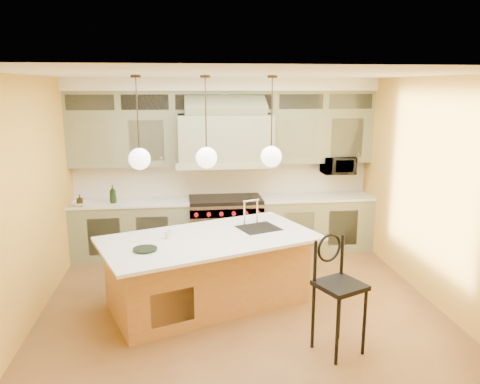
{
  "coord_description": "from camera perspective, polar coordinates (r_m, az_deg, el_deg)",
  "views": [
    {
      "loc": [
        -0.69,
        -5.38,
        2.77
      ],
      "look_at": [
        0.07,
        0.7,
        1.38
      ],
      "focal_mm": 35.0,
      "sensor_mm": 36.0,
      "label": 1
    }
  ],
  "objects": [
    {
      "name": "floor",
      "position": [
        6.09,
        0.2,
        -14.25
      ],
      "size": [
        5.0,
        5.0,
        0.0
      ],
      "primitive_type": "plane",
      "color": "brown",
      "rests_on": "ground"
    },
    {
      "name": "ceiling",
      "position": [
        5.43,
        0.22,
        14.16
      ],
      "size": [
        5.0,
        5.0,
        0.0
      ],
      "primitive_type": "plane",
      "rotation": [
        3.14,
        0.0,
        0.0
      ],
      "color": "white",
      "rests_on": "wall_back"
    },
    {
      "name": "wall_back",
      "position": [
        8.02,
        -2.05,
        3.3
      ],
      "size": [
        5.0,
        0.0,
        5.0
      ],
      "primitive_type": "plane",
      "rotation": [
        1.57,
        0.0,
        0.0
      ],
      "color": "gold",
      "rests_on": "ground"
    },
    {
      "name": "wall_front",
      "position": [
        3.24,
        5.91,
        -11.26
      ],
      "size": [
        5.0,
        0.0,
        5.0
      ],
      "primitive_type": "plane",
      "rotation": [
        -1.57,
        0.0,
        0.0
      ],
      "color": "gold",
      "rests_on": "ground"
    },
    {
      "name": "wall_left",
      "position": [
        5.83,
        -24.96,
        -1.51
      ],
      "size": [
        0.0,
        5.0,
        5.0
      ],
      "primitive_type": "plane",
      "rotation": [
        1.57,
        0.0,
        1.57
      ],
      "color": "gold",
      "rests_on": "ground"
    },
    {
      "name": "wall_right",
      "position": [
        6.39,
        23.03,
        -0.16
      ],
      "size": [
        0.0,
        5.0,
        5.0
      ],
      "primitive_type": "plane",
      "rotation": [
        1.57,
        0.0,
        -1.57
      ],
      "color": "gold",
      "rests_on": "ground"
    },
    {
      "name": "back_cabinetry",
      "position": [
        7.77,
        -1.87,
        2.84
      ],
      "size": [
        5.0,
        0.77,
        2.9
      ],
      "color": "gray",
      "rests_on": "floor"
    },
    {
      "name": "range",
      "position": [
        7.9,
        -1.77,
        -4.04
      ],
      "size": [
        1.2,
        0.74,
        0.96
      ],
      "color": "silver",
      "rests_on": "floor"
    },
    {
      "name": "kitchen_island",
      "position": [
        6.09,
        -3.83,
        -9.41
      ],
      "size": [
        2.96,
        2.22,
        1.35
      ],
      "rotation": [
        0.0,
        0.0,
        0.36
      ],
      "color": "#9B6137",
      "rests_on": "floor"
    },
    {
      "name": "counter_stool",
      "position": [
        5.09,
        11.83,
        -11.18
      ],
      "size": [
        0.58,
        0.58,
        1.26
      ],
      "rotation": [
        0.0,
        0.0,
        0.42
      ],
      "color": "black",
      "rests_on": "floor"
    },
    {
      "name": "microwave",
      "position": [
        8.18,
        11.86,
        3.22
      ],
      "size": [
        0.54,
        0.37,
        0.3
      ],
      "primitive_type": "imported",
      "color": "black",
      "rests_on": "back_cabinetry"
    },
    {
      "name": "oil_bottle_a",
      "position": [
        7.74,
        -15.24,
        -0.24
      ],
      "size": [
        0.12,
        0.13,
        0.29
      ],
      "primitive_type": "imported",
      "rotation": [
        0.0,
        0.0,
        0.12
      ],
      "color": "black",
      "rests_on": "back_cabinetry"
    },
    {
      "name": "oil_bottle_b",
      "position": [
        7.68,
        -18.94,
        -0.98
      ],
      "size": [
        0.09,
        0.09,
        0.19
      ],
      "primitive_type": "imported",
      "rotation": [
        0.0,
        0.0,
        -0.04
      ],
      "color": "black",
      "rests_on": "back_cabinetry"
    },
    {
      "name": "fruit_bowl",
      "position": [
        7.73,
        -18.89,
        -1.37
      ],
      "size": [
        0.29,
        0.29,
        0.06
      ],
      "primitive_type": "imported",
      "rotation": [
        0.0,
        0.0,
        0.14
      ],
      "color": "white",
      "rests_on": "back_cabinetry"
    },
    {
      "name": "cup",
      "position": [
        5.91,
        -8.79,
        -5.14
      ],
      "size": [
        0.1,
        0.1,
        0.09
      ],
      "primitive_type": "imported",
      "rotation": [
        0.0,
        0.0,
        -0.03
      ],
      "color": "white",
      "rests_on": "kitchen_island"
    },
    {
      "name": "pendant_left",
      "position": [
        5.72,
        -12.16,
        4.25
      ],
      "size": [
        0.26,
        0.26,
        1.11
      ],
      "color": "#2D2319",
      "rests_on": "ceiling"
    },
    {
      "name": "pendant_center",
      "position": [
        5.7,
        -4.11,
        4.48
      ],
      "size": [
        0.26,
        0.26,
        1.11
      ],
      "color": "#2D2319",
      "rests_on": "ceiling"
    },
    {
      "name": "pendant_right",
      "position": [
        5.8,
        3.83,
        4.63
      ],
      "size": [
        0.26,
        0.26,
        1.11
      ],
      "color": "#2D2319",
      "rests_on": "ceiling"
    }
  ]
}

